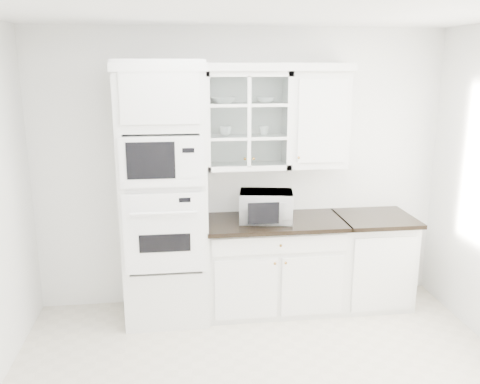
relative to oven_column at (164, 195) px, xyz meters
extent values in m
cube|color=white|center=(0.75, 0.32, 0.15)|extent=(4.00, 0.02, 2.70)
cube|color=white|center=(0.75, -1.42, 1.49)|extent=(4.00, 3.50, 0.02)
cube|color=silver|center=(0.00, 0.01, 0.00)|extent=(0.76, 0.65, 2.40)
cube|color=white|center=(0.00, -0.33, -0.26)|extent=(0.70, 0.03, 0.72)
cube|color=black|center=(0.00, -0.35, -0.34)|extent=(0.44, 0.01, 0.16)
cube|color=white|center=(0.00, -0.33, 0.37)|extent=(0.70, 0.03, 0.43)
cube|color=black|center=(-0.09, -0.35, 0.39)|extent=(0.40, 0.01, 0.31)
cube|color=silver|center=(1.03, 0.03, -0.76)|extent=(1.30, 0.60, 0.88)
cube|color=black|center=(1.03, 0.00, -0.30)|extent=(1.32, 0.67, 0.04)
cube|color=silver|center=(2.03, 0.03, -0.76)|extent=(0.70, 0.60, 0.88)
cube|color=black|center=(2.03, 0.00, -0.30)|extent=(0.72, 0.67, 0.04)
cube|color=silver|center=(0.78, 0.17, 0.65)|extent=(0.80, 0.33, 0.90)
cube|color=silver|center=(0.78, 0.17, 0.50)|extent=(0.74, 0.29, 0.02)
cube|color=silver|center=(0.78, 0.17, 0.80)|extent=(0.74, 0.29, 0.02)
cube|color=silver|center=(1.46, 0.17, 0.65)|extent=(0.55, 0.33, 0.90)
cube|color=white|center=(0.68, 0.14, 1.14)|extent=(2.14, 0.38, 0.07)
imported|color=white|center=(0.95, 0.01, -0.14)|extent=(0.55, 0.49, 0.28)
imported|color=white|center=(0.56, 0.18, 0.84)|extent=(0.29, 0.29, 0.06)
imported|color=white|center=(0.96, 0.18, 0.84)|extent=(0.19, 0.19, 0.05)
imported|color=white|center=(0.58, 0.18, 0.55)|extent=(0.14, 0.14, 0.09)
imported|color=white|center=(0.94, 0.17, 0.55)|extent=(0.11, 0.11, 0.09)
camera|label=1|loc=(0.12, -4.53, 1.16)|focal=38.00mm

